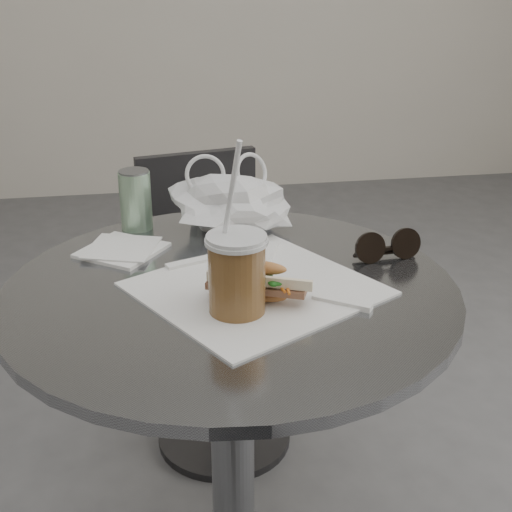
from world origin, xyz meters
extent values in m
cylinder|color=slate|center=(0.00, 0.20, 0.37)|extent=(0.08, 0.08, 0.71)
cylinder|color=slate|center=(0.00, 0.20, 0.73)|extent=(0.76, 0.76, 0.02)
cylinder|color=#2D2C2F|center=(0.05, 0.75, 0.01)|extent=(0.36, 0.36, 0.02)
cylinder|color=#2D2C2F|center=(0.05, 0.75, 0.24)|extent=(0.06, 0.06, 0.48)
cylinder|color=#2D2C2F|center=(0.05, 0.75, 0.48)|extent=(0.41, 0.41, 0.02)
cube|color=#2D2C2F|center=(0.01, 0.94, 0.63)|extent=(0.32, 0.09, 0.28)
cube|color=white|center=(0.04, 0.18, 0.74)|extent=(0.46, 0.46, 0.00)
ellipsoid|color=tan|center=(0.04, 0.14, 0.75)|extent=(0.21, 0.14, 0.02)
cube|color=brown|center=(0.04, 0.14, 0.77)|extent=(0.16, 0.10, 0.01)
ellipsoid|color=tan|center=(0.04, 0.14, 0.79)|extent=(0.21, 0.14, 0.04)
cylinder|color=olive|center=(0.00, 0.11, 0.80)|extent=(0.09, 0.09, 0.12)
cylinder|color=silver|center=(0.00, 0.11, 0.86)|extent=(0.10, 0.10, 0.01)
cylinder|color=white|center=(-0.01, 0.11, 0.91)|extent=(0.04, 0.06, 0.22)
cylinder|color=black|center=(0.26, 0.26, 0.77)|extent=(0.06, 0.03, 0.06)
cylinder|color=black|center=(0.33, 0.27, 0.77)|extent=(0.06, 0.03, 0.06)
cube|color=black|center=(0.29, 0.26, 0.76)|extent=(0.02, 0.01, 0.01)
cube|color=white|center=(-0.18, 0.38, 0.74)|extent=(0.18, 0.18, 0.01)
cube|color=white|center=(-0.18, 0.38, 0.75)|extent=(0.15, 0.15, 0.00)
cylinder|color=#63AB6C|center=(-0.15, 0.50, 0.80)|extent=(0.06, 0.06, 0.12)
cylinder|color=slate|center=(-0.15, 0.50, 0.86)|extent=(0.06, 0.06, 0.00)
camera|label=1|loc=(-0.13, -0.86, 1.26)|focal=50.00mm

